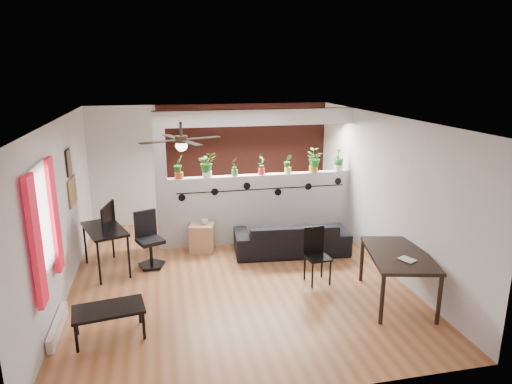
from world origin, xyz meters
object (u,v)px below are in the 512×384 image
potted_plant_1 (207,164)px  coffee_table (109,311)px  potted_plant_5 (314,160)px  folding_chair (316,250)px  potted_plant_0 (179,166)px  office_chair (149,243)px  ceiling_fan (181,142)px  cup (204,222)px  dining_table (399,258)px  potted_plant_3 (262,164)px  sofa (291,238)px  potted_plant_2 (235,166)px  potted_plant_6 (339,159)px  cube_shelf (202,238)px  computer_desk (105,232)px  potted_plant_4 (288,163)px

potted_plant_1 → coffee_table: 3.58m
potted_plant_5 → folding_chair: bearing=-107.3°
potted_plant_0 → office_chair: (-0.59, -0.81, -1.16)m
coffee_table → ceiling_fan: bearing=47.3°
potted_plant_1 → cup: bearing=-108.9°
office_chair → dining_table: (3.57, -2.03, 0.25)m
potted_plant_3 → potted_plant_5: bearing=-0.0°
potted_plant_5 → sofa: potted_plant_5 is taller
ceiling_fan → potted_plant_2: bearing=59.2°
potted_plant_5 → potted_plant_6: (0.53, -0.00, -0.00)m
sofa → folding_chair: (0.05, -1.20, 0.24)m
potted_plant_3 → potted_plant_5: (1.05, -0.00, 0.04)m
potted_plant_1 → cup: size_ratio=3.59×
potted_plant_5 → office_chair: size_ratio=0.49×
potted_plant_6 → cup: (-2.75, -0.34, -1.01)m
potted_plant_2 → cube_shelf: size_ratio=0.67×
office_chair → cup: bearing=25.1°
computer_desk → dining_table: size_ratio=0.77×
office_chair → folding_chair: (2.62, -1.14, 0.11)m
cup → ceiling_fan: bearing=-106.4°
potted_plant_0 → potted_plant_3: size_ratio=1.16×
potted_plant_2 → dining_table: size_ratio=0.23×
potted_plant_5 → sofa: bearing=-131.0°
potted_plant_3 → potted_plant_4: bearing=0.0°
sofa → potted_plant_3: bearing=-56.7°
cube_shelf → ceiling_fan: bearing=-92.0°
potted_plant_4 → potted_plant_6: bearing=-0.0°
cup → office_chair: bearing=-154.9°
potted_plant_3 → computer_desk: potted_plant_3 is taller
potted_plant_5 → computer_desk: (-3.94, -0.85, -0.90)m
potted_plant_5 → computer_desk: potted_plant_5 is taller
ceiling_fan → potted_plant_0: 1.94m
potted_plant_2 → potted_plant_4: (1.05, 0.00, 0.01)m
coffee_table → dining_table: bearing=1.5°
office_chair → coffee_table: 2.19m
coffee_table → sofa: bearing=35.7°
coffee_table → folding_chair: bearing=17.7°
potted_plant_6 → dining_table: bearing=-93.7°
potted_plant_6 → office_chair: size_ratio=0.48×
cup → coffee_table: bearing=-119.7°
potted_plant_3 → potted_plant_6: (1.58, -0.00, 0.04)m
potted_plant_3 → folding_chair: bearing=-77.2°
cube_shelf → computer_desk: 1.79m
potted_plant_5 → potted_plant_2: bearing=180.0°
potted_plant_4 → cup: (-1.70, -0.34, -0.97)m
cube_shelf → office_chair: size_ratio=0.55×
potted_plant_5 → office_chair: bearing=-165.9°
ceiling_fan → sofa: ceiling_fan is taller
potted_plant_0 → coffee_table: bearing=-110.1°
computer_desk → folding_chair: 3.51m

